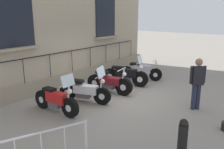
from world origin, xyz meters
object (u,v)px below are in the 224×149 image
(motorcycle_black, at_px, (125,75))
(motorcycle_red, at_px, (56,100))
(bollard, at_px, (182,140))
(motorcycle_white, at_px, (85,91))
(motorcycle_maroon, at_px, (109,83))
(motorcycle_silver, at_px, (141,71))
(pedestrian_walking, at_px, (197,81))

(motorcycle_black, bearing_deg, motorcycle_red, -90.97)
(motorcycle_red, xyz_separation_m, bollard, (4.21, -0.07, 0.09))
(motorcycle_red, bearing_deg, motorcycle_white, 84.95)
(motorcycle_white, relative_size, motorcycle_maroon, 0.97)
(motorcycle_black, relative_size, bollard, 2.07)
(motorcycle_maroon, height_order, motorcycle_silver, motorcycle_maroon)
(bollard, bearing_deg, motorcycle_maroon, 146.95)
(motorcycle_red, relative_size, pedestrian_walking, 1.10)
(motorcycle_silver, bearing_deg, motorcycle_white, -90.59)
(motorcycle_white, distance_m, motorcycle_maroon, 1.34)
(motorcycle_white, distance_m, motorcycle_black, 2.62)
(motorcycle_maroon, xyz_separation_m, motorcycle_silver, (-0.01, 2.51, -0.01))
(bollard, relative_size, pedestrian_walking, 0.58)
(motorcycle_white, bearing_deg, pedestrian_walking, 28.06)
(motorcycle_maroon, distance_m, pedestrian_walking, 3.39)
(pedestrian_walking, bearing_deg, motorcycle_maroon, -172.28)
(motorcycle_black, height_order, motorcycle_silver, motorcycle_black)
(motorcycle_maroon, xyz_separation_m, pedestrian_walking, (3.31, 0.45, 0.56))
(pedestrian_walking, bearing_deg, motorcycle_silver, 148.18)
(motorcycle_red, distance_m, motorcycle_silver, 5.08)
(motorcycle_black, bearing_deg, motorcycle_maroon, -85.86)
(motorcycle_black, height_order, bollard, motorcycle_black)
(motorcycle_maroon, bearing_deg, pedestrian_walking, 7.72)
(pedestrian_walking, bearing_deg, bollard, -76.42)
(motorcycle_maroon, distance_m, bollard, 4.84)
(motorcycle_silver, bearing_deg, motorcycle_maroon, -89.80)
(motorcycle_maroon, bearing_deg, motorcycle_red, -93.50)
(motorcycle_red, bearing_deg, bollard, -0.97)
(bollard, xyz_separation_m, pedestrian_walking, (-0.75, 3.09, 0.48))
(motorcycle_maroon, bearing_deg, motorcycle_black, 94.14)
(motorcycle_maroon, distance_m, motorcycle_black, 1.28)
(motorcycle_black, xyz_separation_m, bollard, (4.15, -3.92, 0.05))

